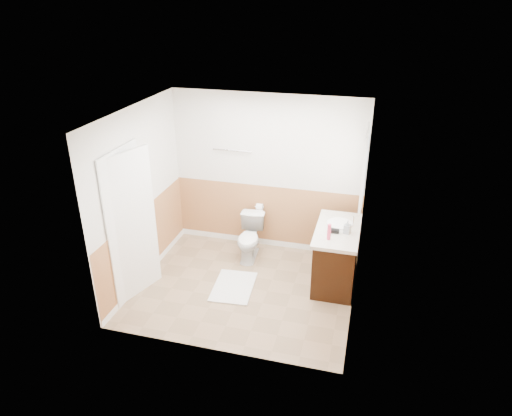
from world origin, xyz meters
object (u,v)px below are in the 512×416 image
(bath_mat, at_px, (234,287))
(vanity_cabinet, at_px, (336,257))
(toilet, at_px, (250,238))
(soap_dispenser, at_px, (347,227))
(lotion_bottle, at_px, (329,232))

(bath_mat, relative_size, vanity_cabinet, 0.73)
(toilet, relative_size, soap_dispenser, 3.67)
(vanity_cabinet, xyz_separation_m, lotion_bottle, (-0.10, -0.33, 0.56))
(bath_mat, height_order, lotion_bottle, lotion_bottle)
(toilet, bearing_deg, lotion_bottle, -31.88)
(vanity_cabinet, relative_size, soap_dispenser, 5.96)
(toilet, distance_m, bath_mat, 0.93)
(bath_mat, bearing_deg, vanity_cabinet, 21.42)
(bath_mat, height_order, vanity_cabinet, vanity_cabinet)
(soap_dispenser, bearing_deg, lotion_bottle, -132.88)
(bath_mat, distance_m, soap_dispenser, 1.81)
(bath_mat, bearing_deg, soap_dispenser, 16.66)
(bath_mat, xyz_separation_m, soap_dispenser, (1.49, 0.45, 0.93))
(toilet, bearing_deg, bath_mat, -94.50)
(vanity_cabinet, bearing_deg, soap_dispenser, -37.26)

